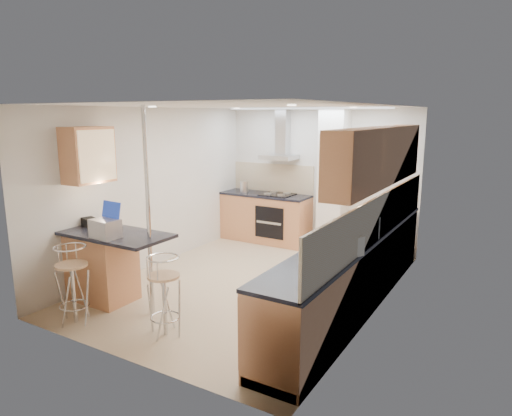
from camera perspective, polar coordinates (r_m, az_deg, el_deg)
The scene contains 16 objects.
ground at distance 6.65m, azimuth -0.62°, elevation -9.47°, with size 4.80×4.80×0.00m, color tan.
room_shell at distance 6.43m, azimuth 3.58°, elevation 4.00°, with size 3.64×4.84×2.51m.
right_counter at distance 5.90m, azimuth 12.06°, elevation -7.76°, with size 0.63×4.40×0.92m.
back_counter at distance 8.71m, azimuth 1.20°, elevation -1.17°, with size 1.70×0.63×0.92m.
peninsula at distance 6.11m, azimuth -17.04°, elevation -7.19°, with size 1.47×0.72×0.94m.
microwave at distance 5.51m, azimuth 12.36°, elevation -2.65°, with size 0.51×0.34×0.28m, color white.
laptop at distance 5.75m, azimuth -18.33°, elevation -2.46°, with size 0.33×0.25×0.23m, color #AAACB2.
bag at distance 6.43m, azimuth -20.11°, elevation -1.65°, with size 0.20×0.15×0.11m, color black.
bar_stool_near at distance 5.74m, azimuth -21.92°, elevation -8.85°, with size 0.38×0.38×0.94m, color tan, non-canonical shape.
bar_stool_end at distance 5.15m, azimuth -11.38°, elevation -10.71°, with size 0.37×0.37×0.91m, color tan, non-canonical shape.
jar_a at distance 6.72m, azimuth 14.89°, elevation -0.68°, with size 0.12×0.12×0.17m, color white.
jar_b at distance 6.76m, azimuth 16.29°, elevation -0.75°, with size 0.11×0.11×0.15m, color white.
jar_c at distance 5.02m, azimuth 10.30°, elevation -4.36°, with size 0.14×0.14×0.21m, color beige.
jar_d at distance 4.96m, azimuth 10.08°, elevation -5.03°, with size 0.10×0.10×0.13m, color white.
bread_bin at distance 4.94m, azimuth 10.54°, elevation -4.67°, with size 0.31×0.40×0.21m, color white.
kettle at distance 8.77m, azimuth -1.50°, elevation 2.70°, with size 0.16×0.16×0.22m, color #BBBDC0.
Camera 1 is at (3.22, -5.30, 2.40)m, focal length 32.00 mm.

